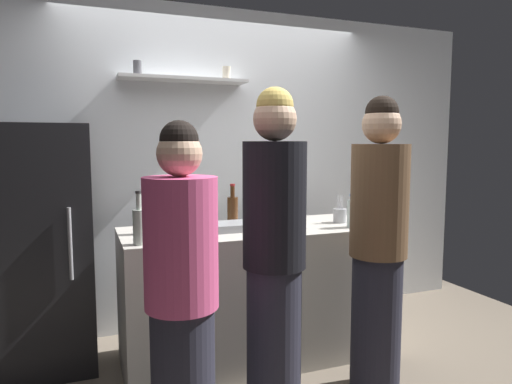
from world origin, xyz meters
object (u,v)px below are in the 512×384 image
person_brown_jacket (378,247)px  person_pink_top (182,300)px  water_bottle_plastic (353,212)px  person_blonde (274,257)px  wine_bottle_amber_glass (233,208)px  wine_bottle_green_glass (187,209)px  baking_pan (231,227)px  utensil_holder (340,215)px  refrigerator (45,248)px  wine_bottle_dark_glass (153,216)px  wine_bottle_pale_glass (139,225)px

person_brown_jacket → person_pink_top: size_ratio=1.11×
water_bottle_plastic → person_pink_top: size_ratio=0.15×
person_blonde → person_brown_jacket: size_ratio=1.01×
wine_bottle_amber_glass → water_bottle_plastic: wine_bottle_amber_glass is taller
person_blonde → person_brown_jacket: bearing=22.2°
wine_bottle_green_glass → person_blonde: person_blonde is taller
baking_pan → utensil_holder: 0.85m
refrigerator → wine_bottle_dark_glass: size_ratio=5.51×
baking_pan → water_bottle_plastic: water_bottle_plastic is taller
utensil_holder → water_bottle_plastic: bearing=-94.6°
baking_pan → person_blonde: 0.70m
water_bottle_plastic → wine_bottle_amber_glass: bearing=146.2°
utensil_holder → wine_bottle_amber_glass: wine_bottle_amber_glass is taller
wine_bottle_green_glass → person_blonde: 0.97m
person_brown_jacket → person_pink_top: 1.25m
wine_bottle_green_glass → wine_bottle_amber_glass: bearing=10.4°
person_pink_top → wine_bottle_dark_glass: bearing=20.4°
wine_bottle_pale_glass → water_bottle_plastic: bearing=1.5°
wine_bottle_amber_glass → wine_bottle_green_glass: bearing=-169.6°
wine_bottle_dark_glass → baking_pan: bearing=-7.9°
utensil_holder → wine_bottle_amber_glass: (-0.74, 0.29, 0.05)m
refrigerator → baking_pan: refrigerator is taller
refrigerator → wine_bottle_amber_glass: 1.31m
wine_bottle_amber_glass → person_blonde: person_blonde is taller
wine_bottle_dark_glass → utensil_holder: bearing=-2.8°
wine_bottle_dark_glass → refrigerator: bearing=154.6°
utensil_holder → person_pink_top: 1.64m
baking_pan → wine_bottle_green_glass: wine_bottle_green_glass is taller
person_blonde → wine_bottle_dark_glass: bearing=144.0°
wine_bottle_dark_glass → person_pink_top: bearing=-90.8°
wine_bottle_dark_glass → wine_bottle_amber_glass: wine_bottle_dark_glass is taller
person_brown_jacket → wine_bottle_pale_glass: bearing=-104.3°
wine_bottle_dark_glass → water_bottle_plastic: (1.34, -0.27, -0.01)m
baking_pan → wine_bottle_amber_glass: wine_bottle_amber_glass is taller
baking_pan → wine_bottle_amber_glass: bearing=70.0°
water_bottle_plastic → person_blonde: size_ratio=0.13×
wine_bottle_amber_glass → person_brown_jacket: (0.60, -0.95, -0.14)m
wine_bottle_green_glass → person_blonde: size_ratio=0.19×
refrigerator → water_bottle_plastic: (2.01, -0.59, 0.21)m
refrigerator → baking_pan: (1.18, -0.39, 0.13)m
refrigerator → person_brown_jacket: person_brown_jacket is taller
wine_bottle_amber_glass → wine_bottle_pale_glass: bearing=-144.5°
wine_bottle_pale_glass → person_brown_jacket: (1.34, -0.43, -0.15)m
wine_bottle_dark_glass → water_bottle_plastic: bearing=-11.3°
person_brown_jacket → wine_bottle_amber_glass: bearing=-144.2°
refrigerator → water_bottle_plastic: refrigerator is taller
utensil_holder → wine_bottle_dark_glass: bearing=177.2°
wine_bottle_pale_glass → person_pink_top: 0.70m
wine_bottle_pale_glass → person_blonde: size_ratio=0.17×
person_pink_top → utensil_holder: bearing=-35.9°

